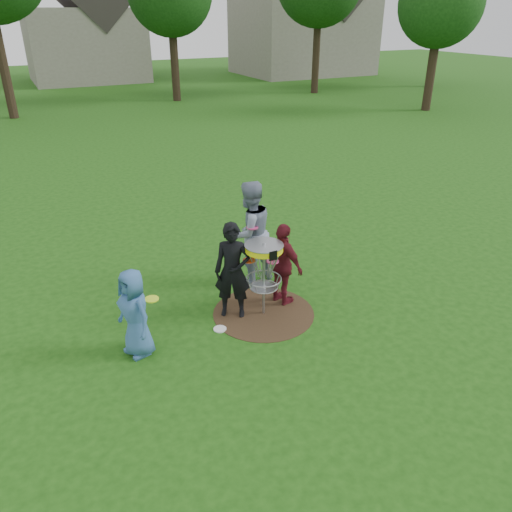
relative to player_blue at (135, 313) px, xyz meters
name	(u,v)px	position (x,y,z in m)	size (l,w,h in m)	color
ground	(263,313)	(2.26, 0.13, -0.72)	(100.00, 100.00, 0.00)	#19470F
dirt_patch	(263,313)	(2.26, 0.13, -0.72)	(1.80, 1.80, 0.01)	#47331E
player_blue	(135,313)	(0.00, 0.00, 0.00)	(0.71, 0.46, 1.44)	#376399
player_black	(233,271)	(1.78, 0.34, 0.14)	(0.63, 0.41, 1.73)	black
player_grey	(249,233)	(2.57, 1.34, 0.30)	(0.99, 0.77, 2.05)	gray
player_maroon	(283,265)	(2.74, 0.32, 0.05)	(0.90, 0.38, 1.54)	maroon
disc_on_grass	(220,329)	(1.37, 0.00, -0.71)	(0.22, 0.22, 0.02)	white
disc_golf_basket	(264,262)	(2.26, 0.13, 0.30)	(0.66, 0.67, 1.38)	#9EA0A5
held_discs	(234,260)	(1.82, 0.38, 0.31)	(2.44, 1.27, 0.39)	#DAFE1C
house_row	(112,21)	(7.04, 33.20, 3.42)	(44.50, 10.65, 11.62)	gray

